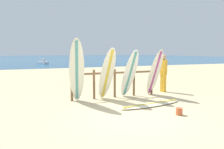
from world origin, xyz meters
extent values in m
plane|color=#D3BC8C|center=(0.00, 0.00, 0.00)|extent=(120.00, 120.00, 0.00)
cube|color=#1E5984|center=(0.00, 58.00, 0.00)|extent=(120.00, 80.00, 0.01)
cylinder|color=brown|center=(-1.35, 2.50, 0.57)|extent=(0.09, 0.09, 1.14)
cylinder|color=brown|center=(-0.49, 2.50, 0.57)|extent=(0.09, 0.09, 1.14)
cylinder|color=brown|center=(0.36, 2.50, 0.57)|extent=(0.09, 0.09, 1.14)
cylinder|color=brown|center=(1.22, 2.50, 0.57)|extent=(0.09, 0.09, 1.14)
cylinder|color=brown|center=(2.08, 2.50, 0.57)|extent=(0.09, 0.09, 1.14)
cylinder|color=brown|center=(0.36, 2.50, 0.99)|extent=(3.53, 0.08, 0.08)
ellipsoid|color=white|center=(-1.22, 2.16, 1.15)|extent=(0.67, 0.94, 2.29)
cube|color=teal|center=(-1.22, 2.16, 1.15)|extent=(0.23, 0.81, 2.11)
ellipsoid|color=white|center=(-0.11, 2.10, 0.99)|extent=(0.66, 1.02, 1.99)
cube|color=gold|center=(-0.11, 2.10, 0.99)|extent=(0.21, 0.90, 1.83)
ellipsoid|color=white|center=(0.84, 2.14, 0.96)|extent=(0.64, 1.02, 1.92)
cube|color=teal|center=(0.84, 2.14, 0.96)|extent=(0.19, 0.91, 1.77)
ellipsoid|color=white|center=(1.98, 2.14, 0.96)|extent=(0.51, 0.93, 1.92)
cube|color=#A53F8C|center=(1.98, 2.14, 0.96)|extent=(0.11, 0.86, 1.78)
ellipsoid|color=beige|center=(1.06, 0.89, 0.04)|extent=(2.50, 0.85, 0.07)
cube|color=gold|center=(1.06, 0.89, 0.04)|extent=(2.25, 0.40, 0.08)
cube|color=gold|center=(2.86, 2.77, 0.40)|extent=(0.21, 0.26, 0.80)
cube|color=gold|center=(2.86, 2.77, 1.13)|extent=(0.25, 0.31, 0.67)
sphere|color=tan|center=(2.86, 2.77, 1.58)|extent=(0.23, 0.23, 0.23)
cube|color=silver|center=(-1.25, 27.36, 0.18)|extent=(1.68, 2.49, 0.35)
cube|color=silver|center=(-1.25, 27.36, 0.54)|extent=(0.82, 1.00, 0.36)
cylinder|color=#CC5933|center=(1.23, -0.32, 0.10)|extent=(0.19, 0.19, 0.21)
camera|label=1|loc=(-2.67, -4.97, 1.82)|focal=32.82mm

